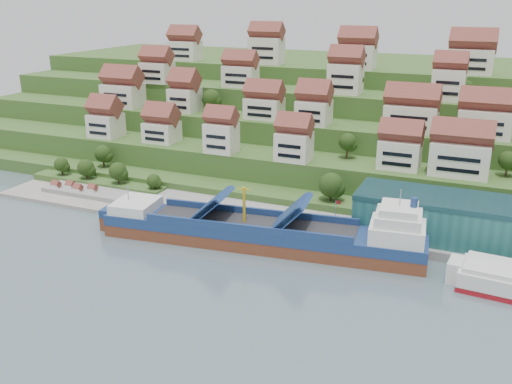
% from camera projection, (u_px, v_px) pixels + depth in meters
% --- Properties ---
extents(ground, '(300.00, 300.00, 0.00)m').
position_uv_depth(ground, '(248.00, 244.00, 133.91)').
color(ground, slate).
rests_on(ground, ground).
extents(quay, '(180.00, 14.00, 2.20)m').
position_uv_depth(quay, '(348.00, 230.00, 139.06)').
color(quay, gray).
rests_on(quay, ground).
extents(pebble_beach, '(45.00, 20.00, 1.00)m').
position_uv_depth(pebble_beach, '(83.00, 194.00, 165.92)').
color(pebble_beach, gray).
rests_on(pebble_beach, ground).
extents(hillside, '(260.00, 128.00, 31.00)m').
position_uv_depth(hillside, '(357.00, 118.00, 220.27)').
color(hillside, '#2D4C1E').
rests_on(hillside, ground).
extents(hillside_village, '(158.93, 64.70, 29.66)m').
position_uv_depth(hillside_village, '(339.00, 101.00, 177.26)').
color(hillside_village, silver).
rests_on(hillside_village, ground).
extents(hillside_trees, '(141.35, 61.88, 30.20)m').
position_uv_depth(hillside_trees, '(278.00, 132.00, 171.00)').
color(hillside_trees, '#264216').
rests_on(hillside_trees, ground).
extents(warehouse, '(60.00, 15.00, 10.00)m').
position_uv_depth(warehouse, '(492.00, 224.00, 126.79)').
color(warehouse, '#23615F').
rests_on(warehouse, quay).
extents(flagpole, '(1.28, 0.16, 8.00)m').
position_uv_depth(flagpole, '(336.00, 214.00, 133.54)').
color(flagpole, gray).
rests_on(flagpole, quay).
extents(beach_huts, '(14.40, 3.70, 2.20)m').
position_uv_depth(beach_huts, '(74.00, 190.00, 165.07)').
color(beach_huts, white).
rests_on(beach_huts, pebble_beach).
extents(cargo_ship, '(75.98, 20.44, 16.63)m').
position_uv_depth(cargo_ship, '(269.00, 234.00, 131.78)').
color(cargo_ship, brown).
rests_on(cargo_ship, ground).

